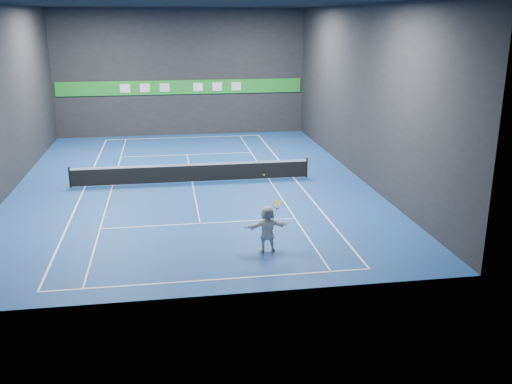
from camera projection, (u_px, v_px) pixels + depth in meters
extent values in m
plane|color=navy|center=(192.00, 182.00, 30.09)|extent=(26.00, 26.00, 0.00)
plane|color=black|center=(186.00, 3.00, 27.45)|extent=(26.00, 26.00, 0.00)
cube|color=black|center=(181.00, 73.00, 41.05)|extent=(18.00, 0.10, 9.00)
cube|color=black|center=(210.00, 155.00, 16.50)|extent=(18.00, 0.10, 9.00)
cube|color=black|center=(2.00, 101.00, 27.41)|extent=(0.10, 26.00, 9.00)
cube|color=black|center=(360.00, 93.00, 30.13)|extent=(0.10, 26.00, 9.00)
cube|color=white|center=(211.00, 280.00, 18.86)|extent=(10.98, 0.08, 0.01)
cube|color=white|center=(184.00, 137.00, 41.31)|extent=(10.98, 0.08, 0.01)
cube|color=white|center=(85.00, 187.00, 29.26)|extent=(0.08, 23.78, 0.01)
cube|color=white|center=(294.00, 178.00, 30.91)|extent=(0.08, 23.78, 0.01)
cube|color=white|center=(113.00, 186.00, 29.47)|extent=(0.06, 23.78, 0.01)
cube|color=white|center=(269.00, 179.00, 30.71)|extent=(0.06, 23.78, 0.01)
cube|color=white|center=(200.00, 223.00, 24.04)|extent=(8.23, 0.06, 0.01)
cube|color=white|center=(187.00, 155.00, 36.13)|extent=(8.23, 0.06, 0.01)
cube|color=white|center=(192.00, 182.00, 30.09)|extent=(0.06, 12.80, 0.01)
imported|color=silver|center=(267.00, 229.00, 20.96)|extent=(1.67, 0.65, 1.76)
sphere|color=#C7F528|center=(264.00, 175.00, 20.59)|extent=(0.07, 0.07, 0.07)
cylinder|color=black|center=(70.00, 177.00, 29.00)|extent=(0.10, 0.10, 1.07)
cylinder|color=black|center=(307.00, 168.00, 30.87)|extent=(0.10, 0.10, 1.07)
cube|color=black|center=(192.00, 174.00, 29.95)|extent=(12.40, 0.03, 0.86)
cube|color=white|center=(192.00, 165.00, 29.81)|extent=(12.40, 0.04, 0.10)
cube|color=#1F912B|center=(181.00, 87.00, 41.28)|extent=(17.64, 0.06, 1.00)
cube|color=white|center=(125.00, 88.00, 40.62)|extent=(0.70, 0.04, 0.60)
cube|color=white|center=(145.00, 88.00, 40.83)|extent=(0.70, 0.04, 0.60)
cube|color=silver|center=(165.00, 88.00, 41.04)|extent=(0.70, 0.04, 0.60)
cube|color=white|center=(198.00, 87.00, 41.41)|extent=(0.70, 0.04, 0.60)
cube|color=white|center=(217.00, 87.00, 41.62)|extent=(0.70, 0.04, 0.60)
cube|color=white|center=(236.00, 86.00, 41.83)|extent=(0.70, 0.04, 0.60)
torus|color=red|center=(276.00, 206.00, 20.81)|extent=(0.41, 0.38, 0.24)
cylinder|color=#D9E851|center=(278.00, 203.00, 20.79)|extent=(0.38, 0.30, 0.23)
cylinder|color=red|center=(277.00, 209.00, 20.85)|extent=(0.06, 0.14, 0.17)
cylinder|color=yellow|center=(273.00, 217.00, 20.90)|extent=(0.07, 0.14, 0.26)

